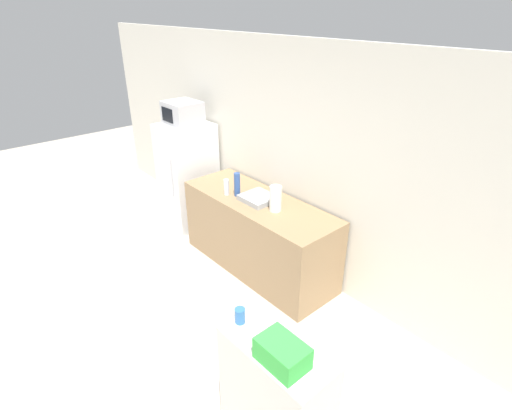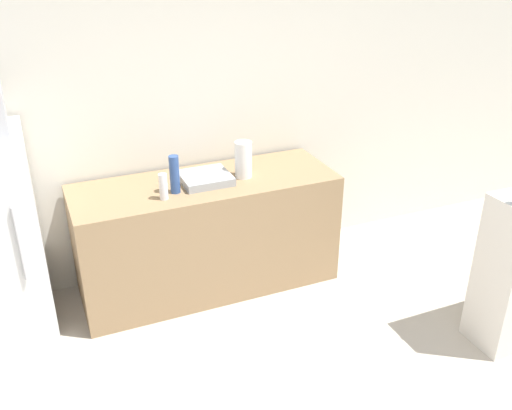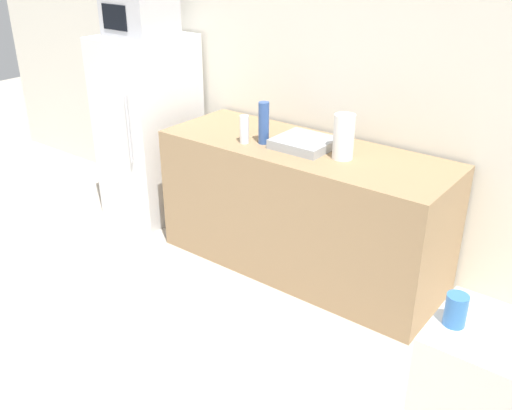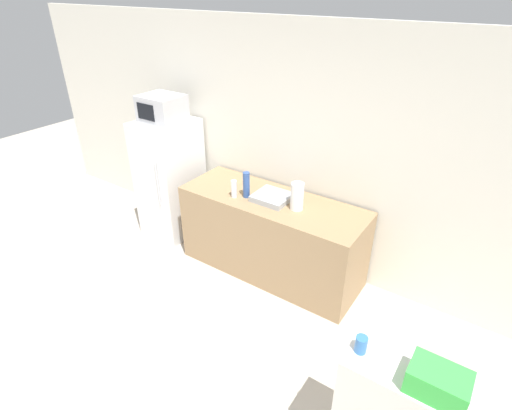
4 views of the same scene
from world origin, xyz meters
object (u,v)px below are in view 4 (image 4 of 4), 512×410
at_px(jar, 361,344).
at_px(paper_towel_roll, 297,196).
at_px(refrigerator, 170,179).
at_px(bottle_tall, 246,185).
at_px(basket, 438,382).
at_px(microwave, 162,108).
at_px(bottle_short, 234,189).

bearing_deg(jar, paper_towel_roll, 129.51).
distance_m(refrigerator, paper_towel_roll, 1.82).
bearing_deg(bottle_tall, basket, -33.33).
distance_m(refrigerator, microwave, 0.88).
bearing_deg(basket, paper_towel_roll, 137.10).
distance_m(bottle_tall, basket, 2.60).
height_order(bottle_tall, basket, basket).
distance_m(microwave, bottle_tall, 1.37).
relative_size(microwave, bottle_tall, 1.66).
height_order(bottle_short, jar, jar).
xyz_separation_m(microwave, bottle_tall, (1.24, -0.11, -0.57)).
bearing_deg(microwave, refrigerator, 73.45).
distance_m(refrigerator, basket, 3.77).
bearing_deg(jar, refrigerator, 153.36).
bearing_deg(bottle_short, microwave, 170.83).
bearing_deg(jar, bottle_tall, 141.65).
relative_size(refrigerator, bottle_short, 7.78).
bearing_deg(microwave, bottle_tall, -5.01).
bearing_deg(paper_towel_roll, refrigerator, 178.85).
xyz_separation_m(microwave, bottle_short, (1.14, -0.18, -0.61)).
bearing_deg(refrigerator, basket, -24.26).
bearing_deg(bottle_short, refrigerator, 170.77).
height_order(refrigerator, basket, refrigerator).
height_order(microwave, bottle_short, microwave).
bearing_deg(jar, bottle_short, 144.72).
bearing_deg(refrigerator, bottle_short, -9.23).
relative_size(refrigerator, paper_towel_roll, 5.23).
height_order(refrigerator, bottle_tall, refrigerator).
bearing_deg(paper_towel_roll, microwave, 178.89).
distance_m(basket, paper_towel_roll, 2.21).
bearing_deg(paper_towel_roll, bottle_short, -167.24).
relative_size(microwave, basket, 1.64).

